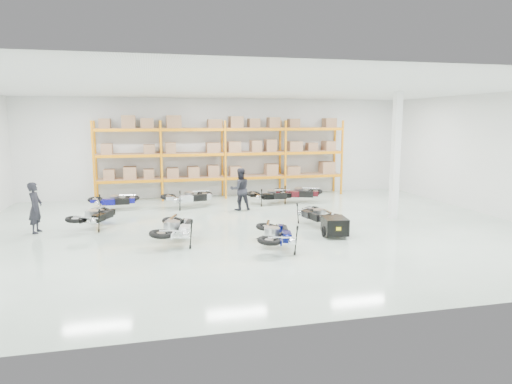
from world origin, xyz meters
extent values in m
plane|color=#B8CDBD|center=(0.00, 0.00, 0.00)|extent=(18.00, 18.00, 0.00)
plane|color=white|center=(0.00, 0.00, 4.50)|extent=(18.00, 18.00, 0.00)
plane|color=silver|center=(0.00, 7.00, 2.25)|extent=(18.00, 0.00, 18.00)
plane|color=silver|center=(0.00, -7.00, 2.25)|extent=(18.00, 0.00, 18.00)
plane|color=silver|center=(9.00, 0.00, 2.25)|extent=(0.00, 14.00, 14.00)
cube|color=orange|center=(-5.60, 6.00, 1.75)|extent=(0.08, 0.08, 3.50)
cube|color=orange|center=(-5.60, 6.90, 1.75)|extent=(0.08, 0.08, 3.50)
cube|color=orange|center=(-2.80, 6.00, 1.75)|extent=(0.08, 0.08, 3.50)
cube|color=orange|center=(-2.80, 6.90, 1.75)|extent=(0.08, 0.08, 3.50)
cube|color=orange|center=(0.00, 6.00, 1.75)|extent=(0.08, 0.08, 3.50)
cube|color=orange|center=(0.00, 6.90, 1.75)|extent=(0.08, 0.08, 3.50)
cube|color=orange|center=(2.80, 6.00, 1.75)|extent=(0.08, 0.08, 3.50)
cube|color=orange|center=(2.80, 6.90, 1.75)|extent=(0.08, 0.08, 3.50)
cube|color=orange|center=(5.60, 6.00, 1.75)|extent=(0.08, 0.08, 3.50)
cube|color=orange|center=(5.60, 6.90, 1.75)|extent=(0.08, 0.08, 3.50)
cube|color=orange|center=(-4.20, 6.00, 0.90)|extent=(2.70, 0.08, 0.12)
cube|color=orange|center=(-4.20, 6.90, 0.90)|extent=(2.70, 0.08, 0.12)
cube|color=#91684B|center=(-4.20, 6.45, 0.97)|extent=(2.68, 0.88, 0.02)
cube|color=#91684B|center=(-4.20, 6.45, 1.20)|extent=(2.40, 0.70, 0.44)
cube|color=orange|center=(-1.40, 6.00, 0.90)|extent=(2.70, 0.08, 0.12)
cube|color=orange|center=(-1.40, 6.90, 0.90)|extent=(2.70, 0.08, 0.12)
cube|color=#91684B|center=(-1.40, 6.45, 0.97)|extent=(2.68, 0.88, 0.02)
cube|color=#91684B|center=(-1.40, 6.45, 1.20)|extent=(2.40, 0.70, 0.44)
cube|color=orange|center=(1.40, 6.00, 0.90)|extent=(2.70, 0.08, 0.12)
cube|color=orange|center=(1.40, 6.90, 0.90)|extent=(2.70, 0.08, 0.12)
cube|color=#91684B|center=(1.40, 6.45, 0.97)|extent=(2.68, 0.88, 0.02)
cube|color=#91684B|center=(1.40, 6.45, 1.20)|extent=(2.40, 0.70, 0.44)
cube|color=orange|center=(4.20, 6.00, 0.90)|extent=(2.70, 0.08, 0.12)
cube|color=orange|center=(4.20, 6.90, 0.90)|extent=(2.70, 0.08, 0.12)
cube|color=#91684B|center=(4.20, 6.45, 0.97)|extent=(2.68, 0.88, 0.02)
cube|color=#91684B|center=(4.20, 6.45, 1.20)|extent=(2.40, 0.70, 0.44)
cube|color=orange|center=(-4.20, 6.00, 2.00)|extent=(2.70, 0.08, 0.12)
cube|color=orange|center=(-4.20, 6.90, 2.00)|extent=(2.70, 0.08, 0.12)
cube|color=#91684B|center=(-4.20, 6.45, 2.07)|extent=(2.68, 0.88, 0.02)
cube|color=#91684B|center=(-4.20, 6.45, 2.30)|extent=(2.40, 0.70, 0.44)
cube|color=orange|center=(-1.40, 6.00, 2.00)|extent=(2.70, 0.08, 0.12)
cube|color=orange|center=(-1.40, 6.90, 2.00)|extent=(2.70, 0.08, 0.12)
cube|color=#91684B|center=(-1.40, 6.45, 2.07)|extent=(2.68, 0.88, 0.02)
cube|color=#91684B|center=(-1.40, 6.45, 2.30)|extent=(2.40, 0.70, 0.44)
cube|color=orange|center=(1.40, 6.00, 2.00)|extent=(2.70, 0.08, 0.12)
cube|color=orange|center=(1.40, 6.90, 2.00)|extent=(2.70, 0.08, 0.12)
cube|color=#91684B|center=(1.40, 6.45, 2.07)|extent=(2.68, 0.88, 0.02)
cube|color=#91684B|center=(1.40, 6.45, 2.30)|extent=(2.40, 0.70, 0.44)
cube|color=orange|center=(4.20, 6.00, 2.00)|extent=(2.70, 0.08, 0.12)
cube|color=orange|center=(4.20, 6.90, 2.00)|extent=(2.70, 0.08, 0.12)
cube|color=#91684B|center=(4.20, 6.45, 2.07)|extent=(2.68, 0.88, 0.02)
cube|color=#91684B|center=(4.20, 6.45, 2.30)|extent=(2.40, 0.70, 0.44)
cube|color=orange|center=(-4.20, 6.00, 3.10)|extent=(2.70, 0.08, 0.12)
cube|color=orange|center=(-4.20, 6.90, 3.10)|extent=(2.70, 0.08, 0.12)
cube|color=#91684B|center=(-4.20, 6.45, 3.17)|extent=(2.68, 0.88, 0.02)
cube|color=#91684B|center=(-4.20, 6.45, 3.40)|extent=(2.40, 0.70, 0.44)
cube|color=orange|center=(-1.40, 6.00, 3.10)|extent=(2.70, 0.08, 0.12)
cube|color=orange|center=(-1.40, 6.90, 3.10)|extent=(2.70, 0.08, 0.12)
cube|color=#91684B|center=(-1.40, 6.45, 3.17)|extent=(2.68, 0.88, 0.02)
cube|color=#91684B|center=(-1.40, 6.45, 3.40)|extent=(2.40, 0.70, 0.44)
cube|color=orange|center=(1.40, 6.00, 3.10)|extent=(2.70, 0.08, 0.12)
cube|color=orange|center=(1.40, 6.90, 3.10)|extent=(2.70, 0.08, 0.12)
cube|color=#91684B|center=(1.40, 6.45, 3.17)|extent=(2.68, 0.88, 0.02)
cube|color=#91684B|center=(1.40, 6.45, 3.40)|extent=(2.40, 0.70, 0.44)
cube|color=orange|center=(4.20, 6.00, 3.10)|extent=(2.70, 0.08, 0.12)
cube|color=orange|center=(4.20, 6.90, 3.10)|extent=(2.70, 0.08, 0.12)
cube|color=#91684B|center=(4.20, 6.45, 3.17)|extent=(2.68, 0.88, 0.02)
cube|color=#91684B|center=(4.20, 6.45, 3.40)|extent=(2.40, 0.70, 0.44)
cube|color=white|center=(5.20, 0.50, 2.25)|extent=(0.25, 0.25, 4.50)
cube|color=black|center=(2.09, -1.51, 0.36)|extent=(0.79, 0.94, 0.50)
cube|color=yellow|center=(2.09, -1.94, 0.36)|extent=(0.15, 0.04, 0.10)
torus|color=black|center=(1.75, -1.51, 0.18)|extent=(0.07, 0.34, 0.34)
torus|color=black|center=(2.43, -1.51, 0.18)|extent=(0.07, 0.34, 0.34)
cylinder|color=black|center=(2.09, -0.92, 0.41)|extent=(0.15, 0.81, 0.04)
imported|color=black|center=(-6.86, 1.17, 0.80)|extent=(0.46, 0.63, 1.61)
imported|color=black|center=(0.11, 3.28, 0.83)|extent=(0.87, 0.71, 1.67)
camera|label=1|loc=(-3.34, -14.10, 3.54)|focal=32.00mm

